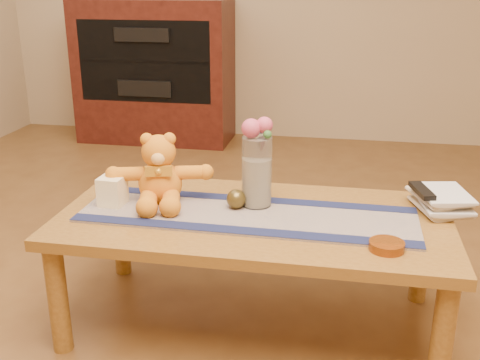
% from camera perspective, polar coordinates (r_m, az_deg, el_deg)
% --- Properties ---
extents(floor, '(5.50, 5.50, 0.00)m').
position_cam_1_polar(floor, '(2.28, 1.27, -13.94)').
color(floor, '#583719').
rests_on(floor, ground).
extents(coffee_table_top, '(1.40, 0.70, 0.04)m').
position_cam_1_polar(coffee_table_top, '(2.08, 1.36, -3.99)').
color(coffee_table_top, brown).
rests_on(coffee_table_top, floor).
extents(table_leg_fl, '(0.07, 0.07, 0.41)m').
position_cam_1_polar(table_leg_fl, '(2.13, -17.68, -11.19)').
color(table_leg_fl, brown).
rests_on(table_leg_fl, floor).
extents(table_leg_fr, '(0.07, 0.07, 0.41)m').
position_cam_1_polar(table_leg_fr, '(1.94, 19.49, -14.70)').
color(table_leg_fr, brown).
rests_on(table_leg_fr, floor).
extents(table_leg_bl, '(0.07, 0.07, 0.41)m').
position_cam_1_polar(table_leg_bl, '(2.59, -11.78, -4.91)').
color(table_leg_bl, brown).
rests_on(table_leg_bl, floor).
extents(table_leg_br, '(0.07, 0.07, 0.41)m').
position_cam_1_polar(table_leg_br, '(2.43, 17.63, -7.09)').
color(table_leg_br, brown).
rests_on(table_leg_br, floor).
extents(persian_runner, '(1.20, 0.36, 0.01)m').
position_cam_1_polar(persian_runner, '(2.06, 0.72, -3.49)').
color(persian_runner, '#201B4E').
rests_on(persian_runner, coffee_table_top).
extents(runner_border_near, '(1.20, 0.07, 0.00)m').
position_cam_1_polar(runner_border_near, '(1.92, -0.07, -5.01)').
color(runner_border_near, '#151C41').
rests_on(runner_border_near, persian_runner).
extents(runner_border_far, '(1.20, 0.07, 0.00)m').
position_cam_1_polar(runner_border_far, '(2.19, 1.41, -1.91)').
color(runner_border_far, '#151C41').
rests_on(runner_border_far, persian_runner).
extents(teddy_bear, '(0.44, 0.39, 0.25)m').
position_cam_1_polar(teddy_bear, '(2.15, -8.01, 1.06)').
color(teddy_bear, orange).
rests_on(teddy_bear, persian_runner).
extents(pillar_candle, '(0.09, 0.09, 0.11)m').
position_cam_1_polar(pillar_candle, '(2.17, -12.59, -1.05)').
color(pillar_candle, '#FFF0BB').
rests_on(pillar_candle, persian_runner).
extents(candle_wick, '(0.00, 0.00, 0.01)m').
position_cam_1_polar(candle_wick, '(2.15, -12.71, 0.43)').
color(candle_wick, black).
rests_on(candle_wick, pillar_candle).
extents(glass_vase, '(0.11, 0.11, 0.26)m').
position_cam_1_polar(glass_vase, '(2.09, 1.68, 0.83)').
color(glass_vase, silver).
rests_on(glass_vase, persian_runner).
extents(potpourri_fill, '(0.09, 0.09, 0.18)m').
position_cam_1_polar(potpourri_fill, '(2.10, 1.67, -0.18)').
color(potpourri_fill, beige).
rests_on(potpourri_fill, glass_vase).
extents(rose_left, '(0.07, 0.07, 0.07)m').
position_cam_1_polar(rose_left, '(2.04, 1.12, 5.17)').
color(rose_left, '#C04360').
rests_on(rose_left, glass_vase).
extents(rose_right, '(0.06, 0.06, 0.06)m').
position_cam_1_polar(rose_right, '(2.04, 2.45, 5.48)').
color(rose_right, '#C04360').
rests_on(rose_right, glass_vase).
extents(blue_flower_back, '(0.04, 0.04, 0.04)m').
position_cam_1_polar(blue_flower_back, '(2.08, 2.15, 5.25)').
color(blue_flower_back, '#47549B').
rests_on(blue_flower_back, glass_vase).
extents(blue_flower_side, '(0.04, 0.04, 0.04)m').
position_cam_1_polar(blue_flower_side, '(2.07, 0.99, 4.98)').
color(blue_flower_side, '#47549B').
rests_on(blue_flower_side, glass_vase).
extents(leaf_sprig, '(0.03, 0.03, 0.03)m').
position_cam_1_polar(leaf_sprig, '(2.02, 2.76, 4.55)').
color(leaf_sprig, '#33662D').
rests_on(leaf_sprig, glass_vase).
extents(bronze_ball, '(0.09, 0.09, 0.07)m').
position_cam_1_polar(bronze_ball, '(2.09, -0.38, -1.90)').
color(bronze_ball, '#4B3D19').
rests_on(bronze_ball, persian_runner).
extents(book_bottom, '(0.22, 0.26, 0.02)m').
position_cam_1_polar(book_bottom, '(2.19, 17.37, -2.74)').
color(book_bottom, beige).
rests_on(book_bottom, coffee_table_top).
extents(book_lower, '(0.20, 0.25, 0.02)m').
position_cam_1_polar(book_lower, '(2.18, 17.58, -2.31)').
color(book_lower, beige).
rests_on(book_lower, book_bottom).
extents(book_upper, '(0.23, 0.27, 0.02)m').
position_cam_1_polar(book_upper, '(2.18, 17.30, -1.79)').
color(book_upper, beige).
rests_on(book_upper, book_lower).
extents(book_top, '(0.20, 0.25, 0.02)m').
position_cam_1_polar(book_top, '(2.17, 17.64, -1.36)').
color(book_top, beige).
rests_on(book_top, book_upper).
extents(tv_remote, '(0.08, 0.17, 0.02)m').
position_cam_1_polar(tv_remote, '(2.16, 17.66, -1.00)').
color(tv_remote, black).
rests_on(tv_remote, book_top).
extents(amber_dish, '(0.15, 0.15, 0.03)m').
position_cam_1_polar(amber_dish, '(1.86, 14.39, -6.37)').
color(amber_dish, '#BF5914').
rests_on(amber_dish, coffee_table_top).
extents(media_cabinet, '(1.20, 0.50, 1.10)m').
position_cam_1_polar(media_cabinet, '(4.66, -8.46, 10.62)').
color(media_cabinet, black).
rests_on(media_cabinet, floor).
extents(cabinet_cavity, '(1.02, 0.03, 0.61)m').
position_cam_1_polar(cabinet_cavity, '(4.43, -9.52, 11.54)').
color(cabinet_cavity, black).
rests_on(cabinet_cavity, media_cabinet).
extents(cabinet_shelf, '(1.02, 0.20, 0.02)m').
position_cam_1_polar(cabinet_shelf, '(4.51, -9.15, 11.70)').
color(cabinet_shelf, black).
rests_on(cabinet_shelf, media_cabinet).
extents(stereo_upper, '(0.42, 0.28, 0.10)m').
position_cam_1_polar(stereo_upper, '(4.50, -9.20, 14.23)').
color(stereo_upper, black).
rests_on(stereo_upper, media_cabinet).
extents(stereo_lower, '(0.42, 0.28, 0.12)m').
position_cam_1_polar(stereo_lower, '(4.56, -8.93, 9.27)').
color(stereo_lower, black).
rests_on(stereo_lower, media_cabinet).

